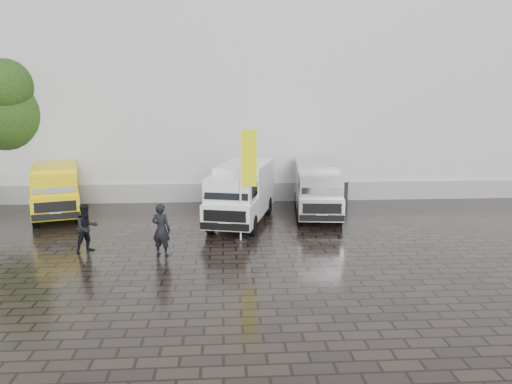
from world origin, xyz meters
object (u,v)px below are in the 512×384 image
van_yellow (56,192)px  wheelie_bin (342,192)px  van_silver (317,190)px  flagpole (245,178)px  person_front (161,230)px  person_tent (87,228)px  van_white (241,194)px

van_yellow → wheelie_bin: bearing=-7.6°
van_silver → flagpole: bearing=-124.9°
van_silver → person_front: (-6.64, -5.74, -0.30)m
person_front → van_silver: bearing=-117.7°
van_yellow → person_front: bearing=-65.1°
van_yellow → van_silver: size_ratio=0.89×
van_yellow → person_tent: size_ratio=2.88×
flagpole → person_front: size_ratio=2.38×
person_tent → van_yellow: bearing=76.4°
flagpole → wheelie_bin: 9.11m
van_white → van_silver: van_white is taller
van_yellow → flagpole: (8.70, -4.67, 1.32)m
van_silver → wheelie_bin: 3.54m
person_front → wheelie_bin: bearing=-113.2°
flagpole → person_front: (-3.05, -1.64, -1.55)m
van_yellow → flagpole: flagpole is taller
person_front → person_tent: size_ratio=1.07×
van_yellow → person_front: 8.47m
van_silver → person_front: 8.79m
van_yellow → flagpole: bearing=-45.1°
van_white → person_tent: (-5.79, -3.88, -0.41)m
van_white → person_tent: size_ratio=3.38×
van_silver → flagpole: (-3.59, -4.10, 1.25)m
wheelie_bin → van_yellow: bearing=-151.5°
person_tent → wheelie_bin: bearing=-5.5°
van_yellow → person_tent: van_yellow is taller
van_silver → van_yellow: bearing=-176.4°
flagpole → person_tent: bearing=-170.5°
van_yellow → wheelie_bin: van_yellow is taller
flagpole → wheelie_bin: bearing=51.9°
van_silver → van_white: bearing=-155.4°
flagpole → person_front: 3.80m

